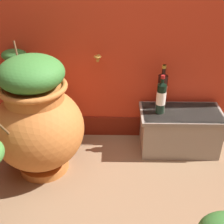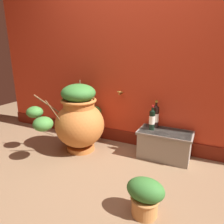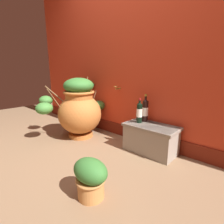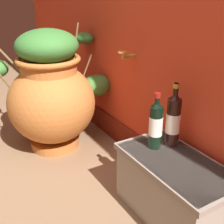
% 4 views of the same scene
% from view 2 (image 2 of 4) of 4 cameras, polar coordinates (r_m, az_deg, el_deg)
% --- Properties ---
extents(ground_plane, '(7.00, 7.00, 0.00)m').
position_cam_2_polar(ground_plane, '(2.06, -5.15, -20.79)').
color(ground_plane, '#896B4C').
extents(back_wall, '(4.40, 0.33, 2.60)m').
position_cam_2_polar(back_wall, '(2.73, 7.59, 17.39)').
color(back_wall, red).
rests_on(back_wall, ground_plane).
extents(terracotta_urn, '(0.88, 1.02, 0.86)m').
position_cam_2_polar(terracotta_urn, '(2.64, -9.20, -1.90)').
color(terracotta_urn, '#C17033').
rests_on(terracotta_urn, ground_plane).
extents(stone_ledge, '(0.62, 0.33, 0.34)m').
position_cam_2_polar(stone_ledge, '(2.58, 14.18, -8.40)').
color(stone_ledge, '#9E9384').
rests_on(stone_ledge, ground_plane).
extents(wine_bottle_left, '(0.07, 0.07, 0.30)m').
position_cam_2_polar(wine_bottle_left, '(2.50, 10.89, -1.85)').
color(wine_bottle_left, black).
rests_on(wine_bottle_left, stone_ledge).
extents(wine_bottle_middle, '(0.07, 0.07, 0.34)m').
position_cam_2_polar(wine_bottle_middle, '(2.58, 11.88, -1.01)').
color(wine_bottle_middle, black).
rests_on(wine_bottle_middle, stone_ledge).
extents(potted_shrub, '(0.30, 0.23, 0.31)m').
position_cam_2_polar(potted_shrub, '(1.75, 9.07, -21.70)').
color(potted_shrub, '#D68E4C').
rests_on(potted_shrub, ground_plane).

